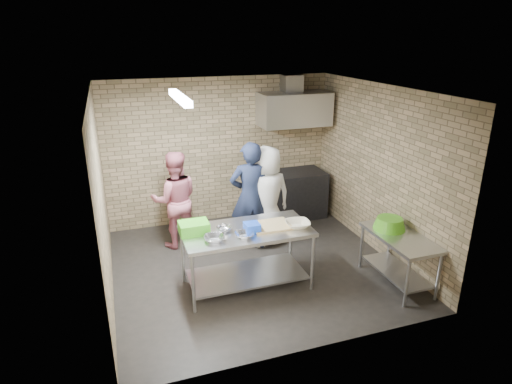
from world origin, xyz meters
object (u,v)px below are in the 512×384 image
(woman_pink, at_px, (175,200))
(bottle_green, at_px, (312,111))
(stove, at_px, (293,194))
(man_navy, at_px, (250,196))
(blue_tub, at_px, (252,228))
(prep_table, at_px, (247,258))
(side_counter, at_px, (398,259))
(woman_white, at_px, (267,197))
(green_crate, at_px, (194,228))
(green_basin, at_px, (389,223))

(woman_pink, bearing_deg, bottle_green, -160.93)
(stove, relative_size, man_navy, 0.66)
(blue_tub, height_order, man_navy, man_navy)
(bottle_green, xyz_separation_m, man_navy, (-1.65, -1.24, -1.10))
(prep_table, relative_size, side_counter, 1.48)
(prep_table, distance_m, blue_tub, 0.52)
(side_counter, height_order, blue_tub, blue_tub)
(woman_white, bearing_deg, green_crate, 30.68)
(blue_tub, bearing_deg, green_basin, -7.53)
(prep_table, distance_m, man_navy, 1.30)
(blue_tub, distance_m, green_basin, 2.02)
(green_crate, relative_size, woman_pink, 0.24)
(woman_white, bearing_deg, green_basin, 125.28)
(green_basin, distance_m, bottle_green, 2.98)
(side_counter, bearing_deg, woman_pink, 141.74)
(prep_table, distance_m, stove, 2.68)
(side_counter, xyz_separation_m, blue_tub, (-2.02, 0.51, 0.57))
(woman_white, bearing_deg, woman_pink, -21.90)
(prep_table, distance_m, green_crate, 0.88)
(stove, bearing_deg, woman_white, -132.69)
(man_navy, bearing_deg, woman_white, -167.42)
(prep_table, relative_size, green_crate, 4.50)
(green_basin, distance_m, woman_white, 2.02)
(bottle_green, bearing_deg, woman_pink, -164.44)
(prep_table, height_order, green_basin, green_basin)
(woman_pink, relative_size, woman_white, 0.96)
(stove, height_order, blue_tub, blue_tub)
(side_counter, distance_m, man_navy, 2.46)
(side_counter, relative_size, woman_pink, 0.73)
(man_navy, xyz_separation_m, woman_pink, (-1.15, 0.46, -0.09))
(blue_tub, bearing_deg, green_crate, 163.65)
(side_counter, distance_m, woman_pink, 3.60)
(man_navy, bearing_deg, woman_pink, -15.70)
(green_crate, xyz_separation_m, bottle_green, (2.77, 2.26, 1.05))
(side_counter, xyz_separation_m, bottle_green, (0.00, 2.99, 1.64))
(side_counter, distance_m, woman_white, 2.28)
(bottle_green, relative_size, woman_white, 0.09)
(green_crate, bearing_deg, woman_pink, 91.16)
(stove, distance_m, woman_white, 1.38)
(woman_pink, bearing_deg, green_crate, 94.67)
(prep_table, xyz_separation_m, woman_pink, (-0.73, 1.60, 0.38))
(side_counter, relative_size, woman_white, 0.70)
(side_counter, relative_size, man_navy, 0.66)
(prep_table, bearing_deg, bottle_green, 48.90)
(prep_table, bearing_deg, side_counter, -16.52)
(green_basin, xyz_separation_m, man_navy, (-1.63, 1.50, 0.08))
(bottle_green, distance_m, woman_white, 2.15)
(prep_table, xyz_separation_m, woman_white, (0.73, 1.17, 0.41))
(man_navy, distance_m, woman_pink, 1.24)
(bottle_green, bearing_deg, man_navy, -143.03)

